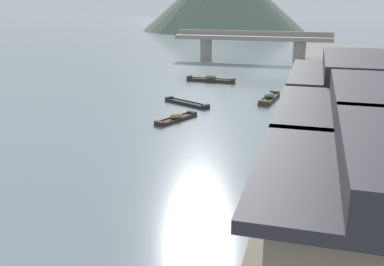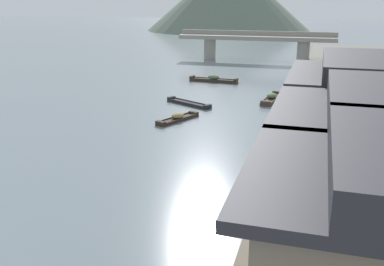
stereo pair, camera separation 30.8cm
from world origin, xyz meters
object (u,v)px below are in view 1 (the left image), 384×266
object	(u,v)px
house_waterfront_tall	(350,125)
mooring_post_dock_mid	(272,222)
boat_moored_second	(269,98)
mooring_post_dock_far	(290,137)
boat_moored_third	(211,79)
boat_moored_nearest	(176,118)
boat_moored_far	(187,103)
house_waterfront_second	(381,185)
stone_bridge	(252,42)

from	to	relation	value
house_waterfront_tall	mooring_post_dock_mid	size ratio (longest dim) A/B	8.86
boat_moored_second	mooring_post_dock_far	xyz separation A→B (m)	(2.73, -14.35, 0.82)
boat_moored_third	house_waterfront_tall	xyz separation A→B (m)	(13.08, -27.45, 3.33)
boat_moored_nearest	mooring_post_dock_mid	bearing A→B (deg)	-60.76
boat_moored_far	mooring_post_dock_far	bearing A→B (deg)	-47.70
boat_moored_third	house_waterfront_second	world-z (taller)	house_waterfront_second
boat_moored_second	boat_moored_far	size ratio (longest dim) A/B	1.07
mooring_post_dock_mid	boat_moored_nearest	bearing A→B (deg)	119.24
boat_moored_third	stone_bridge	world-z (taller)	stone_bridge
mooring_post_dock_mid	stone_bridge	size ratio (longest dim) A/B	0.03
house_waterfront_second	house_waterfront_tall	xyz separation A→B (m)	(-0.50, 6.88, -0.01)
house_waterfront_tall	mooring_post_dock_far	xyz separation A→B (m)	(-2.88, 5.34, -2.52)
boat_moored_third	house_waterfront_second	bearing A→B (deg)	-68.42
boat_moored_far	stone_bridge	bearing A→B (deg)	87.32
mooring_post_dock_far	house_waterfront_second	bearing A→B (deg)	-74.54
stone_bridge	boat_moored_nearest	bearing A→B (deg)	-91.14
boat_moored_third	mooring_post_dock_mid	bearing A→B (deg)	-72.73
boat_moored_second	house_waterfront_tall	bearing A→B (deg)	-74.08
house_waterfront_second	mooring_post_dock_mid	distance (m)	4.53
house_waterfront_second	boat_moored_nearest	bearing A→B (deg)	125.13
house_waterfront_second	stone_bridge	world-z (taller)	house_waterfront_second
boat_moored_second	house_waterfront_second	world-z (taller)	house_waterfront_second
boat_moored_nearest	mooring_post_dock_far	xyz separation A→B (m)	(8.99, -5.37, 0.86)
boat_moored_third	house_waterfront_tall	world-z (taller)	house_waterfront_tall
stone_bridge	house_waterfront_second	bearing A→B (deg)	-77.57
house_waterfront_second	stone_bridge	xyz separation A→B (m)	(-11.66, 52.93, -0.77)
mooring_post_dock_mid	house_waterfront_second	bearing A→B (deg)	-24.23
boat_moored_third	house_waterfront_second	size ratio (longest dim) A/B	0.82
house_waterfront_second	mooring_post_dock_far	size ratio (longest dim) A/B	7.22
boat_moored_second	stone_bridge	world-z (taller)	stone_bridge
house_waterfront_tall	mooring_post_dock_far	world-z (taller)	house_waterfront_tall
boat_moored_nearest	house_waterfront_tall	distance (m)	16.34
boat_moored_nearest	mooring_post_dock_mid	distance (m)	18.42
house_waterfront_second	boat_moored_second	bearing A→B (deg)	102.96
boat_moored_far	house_waterfront_second	distance (m)	26.57
boat_moored_far	stone_bridge	xyz separation A→B (m)	(1.41, 30.07, 2.70)
stone_bridge	boat_moored_third	bearing A→B (deg)	-95.88
boat_moored_far	mooring_post_dock_far	size ratio (longest dim) A/B	4.89
boat_moored_nearest	stone_bridge	size ratio (longest dim) A/B	0.18
house_waterfront_second	boat_moored_third	bearing A→B (deg)	111.58
boat_moored_second	boat_moored_nearest	bearing A→B (deg)	-124.87
boat_moored_second	boat_moored_far	bearing A→B (deg)	-152.05
boat_moored_nearest	house_waterfront_second	distance (m)	21.76
boat_moored_nearest	boat_moored_second	bearing A→B (deg)	55.13
house_waterfront_second	house_waterfront_tall	size ratio (longest dim) A/B	0.97
boat_moored_far	mooring_post_dock_far	world-z (taller)	mooring_post_dock_far
boat_moored_third	house_waterfront_second	distance (m)	37.07
mooring_post_dock_mid	stone_bridge	world-z (taller)	stone_bridge
boat_moored_second	house_waterfront_tall	xyz separation A→B (m)	(5.61, -19.68, 3.34)
mooring_post_dock_far	boat_moored_far	bearing A→B (deg)	132.30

